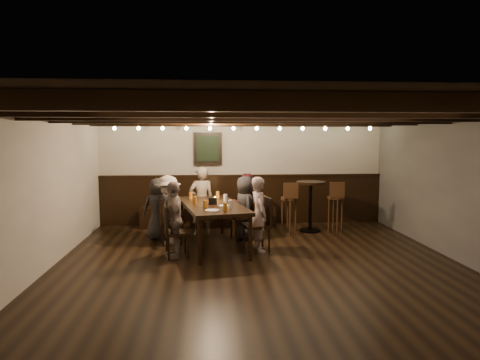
{
  "coord_description": "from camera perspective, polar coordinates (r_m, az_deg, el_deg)",
  "views": [
    {
      "loc": [
        -0.81,
        -6.3,
        2.05
      ],
      "look_at": [
        -0.23,
        1.3,
        1.25
      ],
      "focal_mm": 32.0,
      "sensor_mm": 36.0,
      "label": 1
    }
  ],
  "objects": [
    {
      "name": "person_right_near",
      "position": [
        8.42,
        0.64,
        -3.72
      ],
      "size": [
        0.51,
        0.68,
        1.25
      ],
      "primitive_type": "imported",
      "rotation": [
        0.0,
        0.0,
        1.77
      ],
      "color": "#252527",
      "rests_on": "floor"
    },
    {
      "name": "bar_stool_right",
      "position": [
        9.23,
        12.6,
        -4.4
      ],
      "size": [
        0.35,
        0.37,
        1.09
      ],
      "rotation": [
        0.0,
        0.0,
        -0.14
      ],
      "color": "#3C2313",
      "rests_on": "floor"
    },
    {
      "name": "person_right_far",
      "position": [
        7.57,
        2.56,
        -4.56
      ],
      "size": [
        0.4,
        0.53,
        1.32
      ],
      "primitive_type": "imported",
      "rotation": [
        0.0,
        0.0,
        1.77
      ],
      "color": "#A4908A",
      "rests_on": "floor"
    },
    {
      "name": "high_top_table",
      "position": [
        9.19,
        9.38,
        -2.48
      ],
      "size": [
        0.6,
        0.6,
        1.07
      ],
      "color": "black",
      "rests_on": "floor"
    },
    {
      "name": "pint_b",
      "position": [
        8.45,
        -3.0,
        -1.98
      ],
      "size": [
        0.07,
        0.07,
        0.14
      ],
      "primitive_type": "cylinder",
      "color": "#BF7219",
      "rests_on": "dining_table"
    },
    {
      "name": "bar_stool_left",
      "position": [
        8.94,
        6.54,
        -4.63
      ],
      "size": [
        0.34,
        0.35,
        1.09
      ],
      "rotation": [
        0.0,
        0.0,
        0.02
      ],
      "color": "#3C2313",
      "rests_on": "floor"
    },
    {
      "name": "pint_a",
      "position": [
        8.4,
        -6.6,
        -2.06
      ],
      "size": [
        0.07,
        0.07,
        0.14
      ],
      "primitive_type": "cylinder",
      "color": "#BF7219",
      "rests_on": "dining_table"
    },
    {
      "name": "pint_d",
      "position": [
        8.03,
        -1.94,
        -2.4
      ],
      "size": [
        0.07,
        0.07,
        0.14
      ],
      "primitive_type": "cylinder",
      "color": "silver",
      "rests_on": "dining_table"
    },
    {
      "name": "chair_right_near",
      "position": [
        8.47,
        0.45,
        -5.93
      ],
      "size": [
        0.52,
        0.52,
        0.97
      ],
      "rotation": [
        0.0,
        0.0,
        1.77
      ],
      "color": "black",
      "rests_on": "floor"
    },
    {
      "name": "chair_left_far",
      "position": [
        7.34,
        -8.52,
        -8.11
      ],
      "size": [
        0.47,
        0.47,
        0.87
      ],
      "rotation": [
        0.0,
        0.0,
        -1.37
      ],
      "color": "black",
      "rests_on": "floor"
    },
    {
      "name": "chair_left_near",
      "position": [
        8.21,
        -9.32,
        -6.6
      ],
      "size": [
        0.47,
        0.47,
        0.88
      ],
      "rotation": [
        0.0,
        0.0,
        -1.37
      ],
      "color": "black",
      "rests_on": "floor"
    },
    {
      "name": "condiment_caddy",
      "position": [
        7.72,
        -3.66,
        -2.82
      ],
      "size": [
        0.15,
        0.1,
        0.12
      ],
      "primitive_type": "cube",
      "color": "black",
      "rests_on": "dining_table"
    },
    {
      "name": "person_bench_left",
      "position": [
        8.56,
        -10.9,
        -3.77
      ],
      "size": [
        0.66,
        0.5,
        1.22
      ],
      "primitive_type": "imported",
      "rotation": [
        0.0,
        0.0,
        3.34
      ],
      "color": "#2A292C",
      "rests_on": "floor"
    },
    {
      "name": "person_left_near",
      "position": [
        8.13,
        -9.58,
        -3.96
      ],
      "size": [
        0.64,
        0.92,
        1.3
      ],
      "primitive_type": "imported",
      "rotation": [
        0.0,
        0.0,
        -1.37
      ],
      "color": "#B3A597",
      "rests_on": "floor"
    },
    {
      "name": "plate_near",
      "position": [
        7.07,
        -3.75,
        -4.07
      ],
      "size": [
        0.24,
        0.24,
        0.01
      ],
      "primitive_type": "cylinder",
      "color": "white",
      "rests_on": "dining_table"
    },
    {
      "name": "pint_f",
      "position": [
        7.28,
        -1.3,
        -3.26
      ],
      "size": [
        0.07,
        0.07,
        0.14
      ],
      "primitive_type": "cylinder",
      "color": "silver",
      "rests_on": "dining_table"
    },
    {
      "name": "dining_table",
      "position": [
        7.79,
        -3.73,
        -3.68
      ],
      "size": [
        1.37,
        2.29,
        0.8
      ],
      "rotation": [
        0.0,
        0.0,
        0.2
      ],
      "color": "black",
      "rests_on": "floor"
    },
    {
      "name": "room",
      "position": [
        8.59,
        -0.83,
        -0.51
      ],
      "size": [
        7.0,
        7.0,
        7.0
      ],
      "color": "black",
      "rests_on": "ground"
    },
    {
      "name": "person_bench_centre",
      "position": [
        8.81,
        -5.15,
        -2.79
      ],
      "size": [
        0.57,
        0.43,
        1.41
      ],
      "primitive_type": "imported",
      "rotation": [
        0.0,
        0.0,
        3.34
      ],
      "color": "slate",
      "rests_on": "floor"
    },
    {
      "name": "pint_g",
      "position": [
        7.01,
        -1.98,
        -3.63
      ],
      "size": [
        0.07,
        0.07,
        0.14
      ],
      "primitive_type": "cylinder",
      "color": "#BF7219",
      "rests_on": "dining_table"
    },
    {
      "name": "person_bench_right",
      "position": [
        8.89,
        0.76,
        -3.17
      ],
      "size": [
        0.7,
        0.59,
        1.26
      ],
      "primitive_type": "imported",
      "rotation": [
        0.0,
        0.0,
        3.34
      ],
      "color": "maroon",
      "rests_on": "floor"
    },
    {
      "name": "plate_far",
      "position": [
        7.53,
        -1.92,
        -3.44
      ],
      "size": [
        0.24,
        0.24,
        0.01
      ],
      "primitive_type": "cylinder",
      "color": "white",
      "rests_on": "dining_table"
    },
    {
      "name": "pint_e",
      "position": [
        7.29,
        -4.7,
        -3.27
      ],
      "size": [
        0.07,
        0.07,
        0.14
      ],
      "primitive_type": "cylinder",
      "color": "#BF7219",
      "rests_on": "dining_table"
    },
    {
      "name": "pint_c",
      "position": [
        7.81,
        -6.05,
        -2.67
      ],
      "size": [
        0.07,
        0.07,
        0.14
      ],
      "primitive_type": "cylinder",
      "color": "#BF7219",
      "rests_on": "dining_table"
    },
    {
      "name": "candle",
      "position": [
        8.09,
        -3.35,
        -2.66
      ],
      "size": [
        0.05,
        0.05,
        0.05
      ],
      "primitive_type": "cylinder",
      "color": "beige",
      "rests_on": "dining_table"
    },
    {
      "name": "chair_right_far",
      "position": [
        7.63,
        2.34,
        -7.28
      ],
      "size": [
        0.52,
        0.52,
        0.96
      ],
      "rotation": [
        0.0,
        0.0,
        1.77
      ],
      "color": "black",
      "rests_on": "floor"
    },
    {
      "name": "person_left_far",
      "position": [
        7.25,
        -8.82,
        -5.22
      ],
      "size": [
        0.46,
        0.8,
        1.29
      ],
      "primitive_type": "imported",
      "rotation": [
        0.0,
        0.0,
        -1.37
      ],
      "color": "gray",
      "rests_on": "floor"
    }
  ]
}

